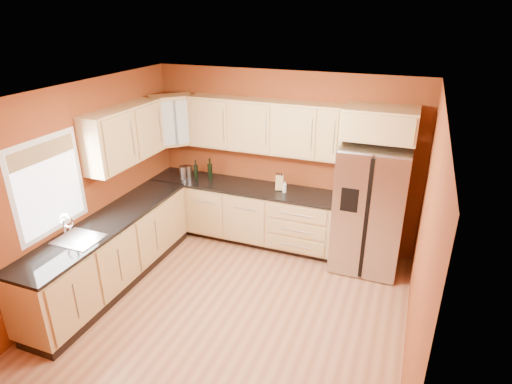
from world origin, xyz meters
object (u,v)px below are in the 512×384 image
wine_bottle_a (210,169)px  knife_block (279,182)px  soap_dispenser (284,187)px  canister_left (183,172)px  refrigerator (370,208)px

wine_bottle_a → knife_block: size_ratio=1.55×
wine_bottle_a → soap_dispenser: wine_bottle_a is taller
wine_bottle_a → canister_left: bearing=-162.8°
knife_block → soap_dispenser: (0.10, -0.08, -0.03)m
soap_dispenser → wine_bottle_a: bearing=176.2°
wine_bottle_a → soap_dispenser: size_ratio=2.06×
refrigerator → knife_block: bearing=174.9°
refrigerator → soap_dispenser: bearing=178.3°
refrigerator → knife_block: (-1.33, 0.12, 0.14)m
refrigerator → canister_left: size_ratio=8.86×
knife_block → soap_dispenser: knife_block is taller
refrigerator → soap_dispenser: refrigerator is taller
knife_block → soap_dispenser: size_ratio=1.33×
wine_bottle_a → soap_dispenser: (1.24, -0.08, -0.09)m
knife_block → soap_dispenser: 0.13m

